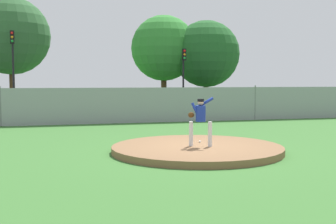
# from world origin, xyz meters

# --- Properties ---
(ground_plane) EXTENTS (80.00, 80.00, 0.00)m
(ground_plane) POSITION_xyz_m (0.00, 6.00, 0.00)
(ground_plane) COLOR #386B2D
(asphalt_strip) EXTENTS (44.00, 7.00, 0.01)m
(asphalt_strip) POSITION_xyz_m (0.00, 14.50, 0.00)
(asphalt_strip) COLOR #2B2B2D
(asphalt_strip) RESTS_ON ground_plane
(pitchers_mound) EXTENTS (5.53, 5.53, 0.21)m
(pitchers_mound) POSITION_xyz_m (0.00, 0.00, 0.11)
(pitchers_mound) COLOR brown
(pitchers_mound) RESTS_ON ground_plane
(pitcher_youth) EXTENTS (0.83, 0.35, 1.59)m
(pitcher_youth) POSITION_xyz_m (0.05, -0.14, 1.16)
(pitcher_youth) COLOR silver
(pitcher_youth) RESTS_ON pitchers_mound
(baseball) EXTENTS (0.07, 0.07, 0.07)m
(baseball) POSITION_xyz_m (0.32, 0.63, 0.25)
(baseball) COLOR white
(baseball) RESTS_ON pitchers_mound
(chainlink_fence) EXTENTS (35.37, 0.07, 2.04)m
(chainlink_fence) POSITION_xyz_m (0.00, 10.00, 0.97)
(chainlink_fence) COLOR gray
(chainlink_fence) RESTS_ON ground_plane
(parked_car_champagne) EXTENTS (1.91, 4.42, 1.58)m
(parked_car_champagne) POSITION_xyz_m (10.58, 14.91, 0.76)
(parked_car_champagne) COLOR tan
(parked_car_champagne) RESTS_ON ground_plane
(parked_car_silver) EXTENTS (1.95, 4.56, 1.66)m
(parked_car_silver) POSITION_xyz_m (-0.74, 14.33, 0.80)
(parked_car_silver) COLOR #B7BABF
(parked_car_silver) RESTS_ON ground_plane
(parked_car_navy) EXTENTS (2.04, 4.68, 1.74)m
(parked_car_navy) POSITION_xyz_m (3.36, 14.45, 0.83)
(parked_car_navy) COLOR #161E4C
(parked_car_navy) RESTS_ON ground_plane
(traffic_cone_orange) EXTENTS (0.40, 0.40, 0.55)m
(traffic_cone_orange) POSITION_xyz_m (5.97, 13.68, 0.26)
(traffic_cone_orange) COLOR orange
(traffic_cone_orange) RESTS_ON asphalt_strip
(traffic_light_near) EXTENTS (0.28, 0.46, 5.73)m
(traffic_light_near) POSITION_xyz_m (-7.10, 18.29, 3.85)
(traffic_light_near) COLOR black
(traffic_light_near) RESTS_ON ground_plane
(traffic_light_far) EXTENTS (0.28, 0.46, 4.76)m
(traffic_light_far) POSITION_xyz_m (5.25, 18.47, 3.26)
(traffic_light_far) COLOR black
(traffic_light_far) RESTS_ON ground_plane
(tree_broad_left) EXTENTS (5.90, 5.90, 8.67)m
(tree_broad_left) POSITION_xyz_m (-7.50, 21.81, 5.71)
(tree_broad_left) COLOR #4C331E
(tree_broad_left) RESTS_ON ground_plane
(tree_leaning_west) EXTENTS (5.57, 5.57, 7.87)m
(tree_leaning_west) POSITION_xyz_m (4.72, 22.49, 5.07)
(tree_leaning_west) COLOR #4C331E
(tree_leaning_west) RESTS_ON ground_plane
(tree_broad_right) EXTENTS (5.60, 5.60, 7.36)m
(tree_broad_right) POSITION_xyz_m (8.04, 21.07, 4.56)
(tree_broad_right) COLOR #4C331E
(tree_broad_right) RESTS_ON ground_plane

